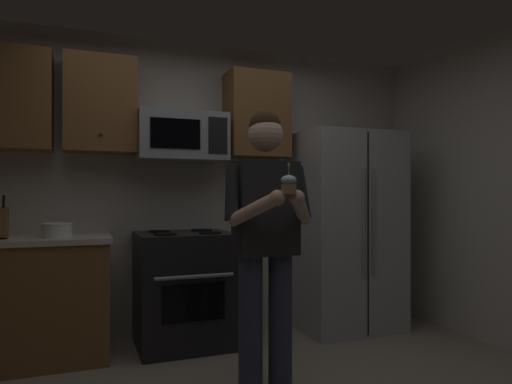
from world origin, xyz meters
The scene contains 9 objects.
wall_back centered at (0.00, 1.75, 1.30)m, with size 4.40×0.10×2.60m, color beige.
oven_range centered at (-0.15, 1.36, 0.46)m, with size 0.76×0.70×0.93m.
microwave centered at (-0.15, 1.48, 1.72)m, with size 0.74×0.41×0.40m.
refrigerator centered at (1.35, 1.32, 0.90)m, with size 0.90×0.75×1.80m.
cabinet_row_upper centered at (-0.72, 1.53, 1.95)m, with size 2.78×0.36×0.76m.
counter_left centered at (-1.45, 1.38, 0.46)m, with size 1.44×0.66×0.92m.
bowl_large_white centered at (-1.11, 1.35, 0.97)m, with size 0.22×0.22×0.10m.
person centered at (0.13, 0.27, 1.00)m, with size 0.60×0.48×1.76m.
cupcake centered at (0.13, -0.06, 1.29)m, with size 0.09×0.09×0.17m.
Camera 1 is at (-0.96, -2.38, 1.24)m, focal length 32.42 mm.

